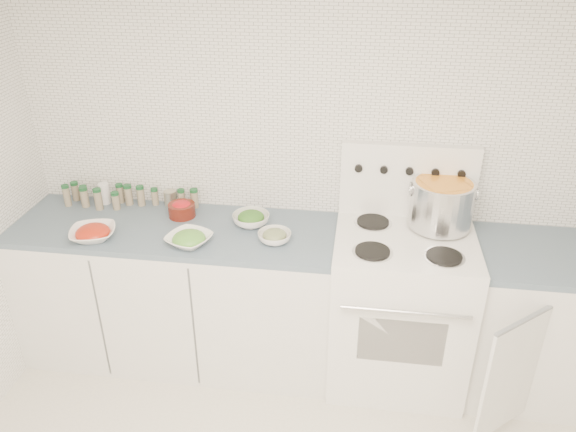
{
  "coord_description": "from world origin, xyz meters",
  "views": [
    {
      "loc": [
        0.21,
        -1.49,
        2.45
      ],
      "look_at": [
        -0.16,
        1.14,
        1.05
      ],
      "focal_mm": 35.0,
      "sensor_mm": 36.0,
      "label": 1
    }
  ],
  "objects_px": {
    "bowl_tomato": "(93,233)",
    "stock_pot": "(442,202)",
    "stove": "(399,304)",
    "bowl_snowpea": "(189,239)"
  },
  "relations": [
    {
      "from": "stove",
      "to": "stock_pot",
      "type": "height_order",
      "value": "stove"
    },
    {
      "from": "stock_pot",
      "to": "bowl_tomato",
      "type": "bearing_deg",
      "value": -169.91
    },
    {
      "from": "bowl_snowpea",
      "to": "stove",
      "type": "bearing_deg",
      "value": 8.41
    },
    {
      "from": "bowl_tomato",
      "to": "stock_pot",
      "type": "bearing_deg",
      "value": 10.09
    },
    {
      "from": "stock_pot",
      "to": "bowl_snowpea",
      "type": "distance_m",
      "value": 1.38
    },
    {
      "from": "bowl_tomato",
      "to": "bowl_snowpea",
      "type": "bearing_deg",
      "value": 1.21
    },
    {
      "from": "stock_pot",
      "to": "bowl_tomato",
      "type": "distance_m",
      "value": 1.91
    },
    {
      "from": "stock_pot",
      "to": "stove",
      "type": "bearing_deg",
      "value": -139.98
    },
    {
      "from": "stove",
      "to": "bowl_snowpea",
      "type": "xyz_separation_m",
      "value": [
        -1.16,
        -0.17,
        0.44
      ]
    },
    {
      "from": "stove",
      "to": "bowl_snowpea",
      "type": "height_order",
      "value": "stove"
    }
  ]
}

